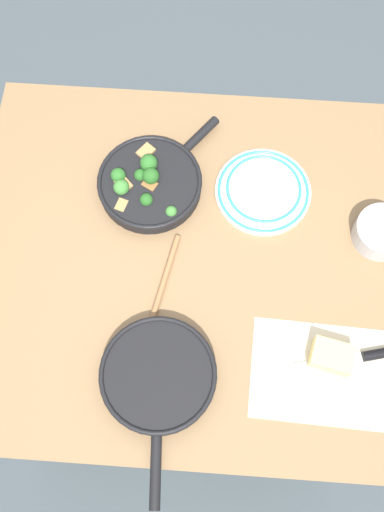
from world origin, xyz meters
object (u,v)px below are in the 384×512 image
(skillet_eggs, at_px, (158,377))
(grater_knife, at_px, (360,357))
(wooden_spoon, at_px, (153,317))
(cheese_block, at_px, (332,357))
(skillet_broccoli, at_px, (149,182))
(prep_bowl_steel, at_px, (381,232))
(dinner_plate_stack, at_px, (263,190))

(skillet_eggs, relative_size, grater_knife, 1.64)
(skillet_eggs, relative_size, wooden_spoon, 1.19)
(grater_knife, height_order, cheese_block, cheese_block)
(skillet_broccoli, bearing_deg, skillet_eggs, -134.66)
(wooden_spoon, distance_m, cheese_block, 0.43)
(skillet_broccoli, height_order, cheese_block, skillet_broccoli)
(cheese_block, bearing_deg, skillet_broccoli, -42.36)
(skillet_eggs, distance_m, prep_bowl_steel, 0.66)
(skillet_broccoli, relative_size, prep_bowl_steel, 2.54)
(skillet_eggs, bearing_deg, dinner_plate_stack, 151.78)
(skillet_eggs, distance_m, grater_knife, 0.47)
(dinner_plate_stack, bearing_deg, wooden_spoon, 54.37)
(skillet_eggs, distance_m, cheese_block, 0.40)
(prep_bowl_steel, bearing_deg, skillet_broccoli, -9.76)
(wooden_spoon, xyz_separation_m, cheese_block, (-0.42, 0.07, 0.02))
(dinner_plate_stack, relative_size, prep_bowl_steel, 1.83)
(skillet_broccoli, xyz_separation_m, dinner_plate_stack, (-0.30, -0.00, -0.01))
(skillet_eggs, xyz_separation_m, dinner_plate_stack, (-0.23, -0.50, -0.01))
(cheese_block, bearing_deg, dinner_plate_stack, -68.62)
(skillet_eggs, bearing_deg, skillet_broccoli, -175.83)
(dinner_plate_stack, bearing_deg, skillet_broccoli, 0.65)
(skillet_eggs, height_order, dinner_plate_stack, skillet_eggs)
(grater_knife, bearing_deg, skillet_eggs, -4.18)
(wooden_spoon, height_order, cheese_block, cheese_block)
(skillet_broccoli, bearing_deg, wooden_spoon, -135.91)
(wooden_spoon, relative_size, prep_bowl_steel, 2.56)
(skillet_broccoli, height_order, skillet_eggs, skillet_broccoli)
(wooden_spoon, bearing_deg, dinner_plate_stack, 155.92)
(skillet_eggs, relative_size, dinner_plate_stack, 1.67)
(wooden_spoon, relative_size, cheese_block, 3.28)
(grater_knife, relative_size, cheese_block, 2.37)
(skillet_broccoli, distance_m, skillet_eggs, 0.50)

